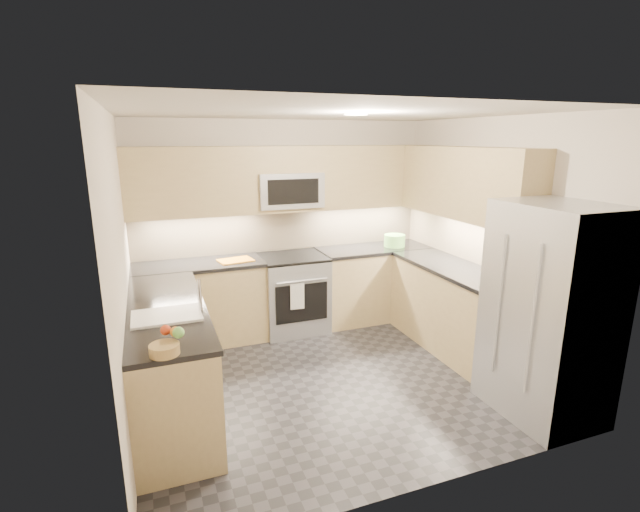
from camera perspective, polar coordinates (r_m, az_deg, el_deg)
The scene contains 36 objects.
floor at distance 4.72m, azimuth 1.55°, elevation -14.66°, with size 3.60×3.20×0.00m, color black.
ceiling at distance 4.14m, azimuth 1.79°, elevation 17.25°, with size 3.60×3.20×0.02m, color beige.
wall_back at distance 5.74m, azimuth -4.42°, elevation 3.86°, with size 3.60×0.02×2.50m, color beige.
wall_front at distance 2.91m, azimuth 13.77°, elevation -7.00°, with size 3.60×0.02×2.50m, color beige.
wall_left at distance 3.97m, azimuth -23.19°, elevation -2.05°, with size 0.02×3.20×2.50m, color beige.
wall_right at distance 5.20m, azimuth 20.35°, elevation 1.91°, with size 0.02×3.20×2.50m, color beige.
base_cab_back_left at distance 5.46m, azimuth -14.44°, elevation -5.81°, with size 1.42×0.60×0.90m, color tan.
base_cab_back_right at distance 6.06m, azimuth 6.50°, elevation -3.43°, with size 1.42×0.60×0.90m, color tan.
base_cab_right at distance 5.35m, azimuth 16.10°, elevation -6.37°, with size 0.60×1.70×0.90m, color tan.
base_cab_peninsula at distance 4.24m, azimuth -17.98°, elevation -12.12°, with size 0.60×2.00×0.90m, color tan.
countertop_back_left at distance 5.32m, azimuth -14.75°, elevation -1.05°, with size 1.42×0.63×0.04m, color black.
countertop_back_right at distance 5.93m, azimuth 6.63°, elevation 0.90°, with size 1.42×0.63×0.04m, color black.
countertop_right at distance 5.20m, azimuth 16.46°, elevation -1.52°, with size 0.63×1.70×0.04m, color black.
countertop_peninsula at distance 4.06m, azimuth -18.49°, elevation -6.15°, with size 0.63×2.00×0.04m, color black.
upper_cab_back at distance 5.50m, azimuth -4.01°, elevation 9.46°, with size 3.60×0.35×0.75m, color tan.
upper_cab_right at distance 5.22m, azimuth 17.45°, elevation 8.58°, with size 0.35×1.95×0.75m, color tan.
backsplash_back at distance 5.75m, azimuth -4.39°, elevation 3.32°, with size 3.60×0.01×0.51m, color tan.
backsplash_right at distance 5.55m, azimuth 17.25°, elevation 2.31°, with size 0.01×2.30×0.51m, color tan.
gas_range at distance 5.64m, azimuth -3.33°, elevation -4.67°, with size 0.76×0.65×0.91m, color #9A9CA1.
range_cooktop at distance 5.51m, azimuth -3.40°, elevation -0.14°, with size 0.76×0.65×0.03m, color black.
oven_door_glass at distance 5.35m, azimuth -2.26°, elevation -5.80°, with size 0.62×0.02×0.45m, color black.
oven_handle at distance 5.24m, azimuth -2.22°, elevation -3.10°, with size 0.02×0.02×0.60m, color #B2B5BA.
microwave at distance 5.48m, azimuth -3.91°, elevation 8.14°, with size 0.76×0.40×0.40m, color #A1A2A9.
microwave_door at distance 5.29m, azimuth -3.26°, elevation 7.92°, with size 0.60×0.01×0.28m, color black.
refrigerator at distance 4.27m, azimuth 26.40°, elevation -6.23°, with size 0.70×0.90×1.80m, color #A9ACB1.
fridge_handle_left at distance 3.88m, azimuth 24.63°, elevation -7.24°, with size 0.02×0.02×1.20m, color #B2B5BA.
fridge_handle_right at distance 4.12m, azimuth 21.11°, elevation -5.65°, with size 0.02×0.02×1.20m, color #B2B5BA.
sink_basin at distance 3.84m, azimuth -18.26°, elevation -7.96°, with size 0.52×0.38×0.16m, color white.
faucet at distance 3.79m, azimuth -14.56°, elevation -4.78°, with size 0.03×0.03×0.28m, color silver.
utensil_bowl at distance 5.99m, azimuth 9.16°, elevation 1.89°, with size 0.27×0.27×0.15m, color #6EC253.
cutting_board at distance 5.32m, azimuth -10.35°, elevation -0.52°, with size 0.37×0.26×0.01m, color orange.
fruit_basket at distance 3.19m, azimuth -18.60°, elevation -10.84°, with size 0.19×0.19×0.07m, color #A5854D.
fruit_apple at distance 3.27m, azimuth -18.47°, elevation -8.63°, with size 0.07×0.07×0.07m, color #AB3213.
fruit_pear at distance 3.20m, azimuth -17.04°, elevation -9.00°, with size 0.08×0.08×0.08m, color #66B04B.
dish_towel_check at distance 5.26m, azimuth -2.81°, elevation -5.00°, with size 0.16×0.01×0.30m, color white.
fruit_orange at distance 3.22m, azimuth -17.37°, elevation -8.91°, with size 0.07×0.07×0.07m, color orange.
Camera 1 is at (-1.57, -3.82, 2.29)m, focal length 26.00 mm.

